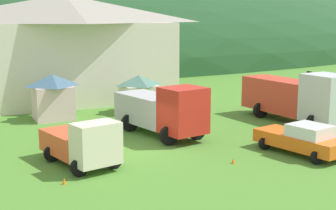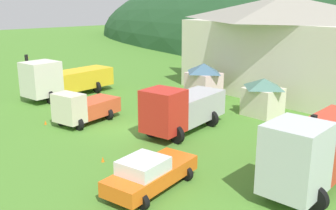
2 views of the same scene
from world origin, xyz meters
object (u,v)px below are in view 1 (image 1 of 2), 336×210
object	(u,v)px
play_shed_pink	(53,96)
tow_truck_silver	(298,96)
traffic_cone_mid_row	(233,164)
service_pickup_orange	(302,139)
light_truck_cream	(83,143)
play_shed_cream	(139,93)
traffic_cone_near_pickup	(64,184)
traffic_light_east	(308,92)
crane_truck_red	(163,110)
depot_building	(66,47)

from	to	relation	value
play_shed_pink	tow_truck_silver	bearing A→B (deg)	-28.39
tow_truck_silver	traffic_cone_mid_row	bearing A→B (deg)	-61.67
service_pickup_orange	traffic_cone_mid_row	xyz separation A→B (m)	(-4.16, 0.10, -0.83)
light_truck_cream	service_pickup_orange	distance (m)	11.33
play_shed_cream	traffic_cone_near_pickup	bearing A→B (deg)	-123.06
play_shed_pink	traffic_light_east	bearing A→B (deg)	-30.76
service_pickup_orange	traffic_cone_near_pickup	xyz separation A→B (m)	(-12.40, 0.63, -0.83)
play_shed_pink	tow_truck_silver	distance (m)	16.79
traffic_cone_near_pickup	play_shed_pink	bearing A→B (deg)	80.16
play_shed_cream	tow_truck_silver	world-z (taller)	tow_truck_silver
crane_truck_red	tow_truck_silver	size ratio (longest dim) A/B	0.85
tow_truck_silver	traffic_cone_mid_row	xyz separation A→B (m)	(-8.87, -6.09, -1.83)
light_truck_cream	play_shed_cream	bearing A→B (deg)	133.45
play_shed_pink	light_truck_cream	size ratio (longest dim) A/B	0.63
play_shed_pink	tow_truck_silver	xyz separation A→B (m)	(14.77, -7.98, 0.18)
traffic_cone_near_pickup	traffic_cone_mid_row	distance (m)	8.26
depot_building	crane_truck_red	size ratio (longest dim) A/B	2.53
play_shed_cream	play_shed_pink	xyz separation A→B (m)	(-6.33, 0.21, 0.19)
play_shed_cream	light_truck_cream	distance (m)	13.24
light_truck_cream	crane_truck_red	world-z (taller)	crane_truck_red
crane_truck_red	traffic_cone_near_pickup	world-z (taller)	crane_truck_red
depot_building	traffic_cone_near_pickup	world-z (taller)	depot_building
crane_truck_red	traffic_cone_mid_row	bearing A→B (deg)	-4.76
depot_building	traffic_cone_mid_row	world-z (taller)	depot_building
play_shed_cream	service_pickup_orange	size ratio (longest dim) A/B	0.54
play_shed_cream	traffic_cone_mid_row	bearing A→B (deg)	-91.77
traffic_light_east	depot_building	bearing A→B (deg)	126.77
play_shed_cream	traffic_cone_near_pickup	distance (m)	15.97
play_shed_cream	traffic_cone_near_pickup	world-z (taller)	play_shed_cream
light_truck_cream	tow_truck_silver	xyz separation A→B (m)	(15.67, 3.32, 0.70)
depot_building	traffic_cone_mid_row	bearing A→B (deg)	-81.61
service_pickup_orange	play_shed_pink	bearing A→B (deg)	-157.37
play_shed_pink	traffic_cone_mid_row	size ratio (longest dim) A/B	5.44
depot_building	traffic_cone_near_pickup	xyz separation A→B (m)	(-5.08, -20.94, -4.59)
play_shed_pink	depot_building	bearing A→B (deg)	69.76
play_shed_pink	tow_truck_silver	size ratio (longest dim) A/B	0.38
traffic_cone_near_pickup	depot_building	bearing A→B (deg)	76.37
depot_building	tow_truck_silver	bearing A→B (deg)	-51.96
depot_building	traffic_cone_mid_row	xyz separation A→B (m)	(3.17, -21.48, -4.59)
play_shed_cream	traffic_light_east	world-z (taller)	traffic_light_east
traffic_cone_near_pickup	traffic_cone_mid_row	xyz separation A→B (m)	(8.25, -0.53, 0.00)
depot_building	play_shed_cream	xyz separation A→B (m)	(3.60, -7.62, -3.13)
light_truck_cream	traffic_cone_near_pickup	distance (m)	2.89
play_shed_pink	traffic_cone_near_pickup	xyz separation A→B (m)	(-2.35, -13.54, -1.64)
traffic_cone_near_pickup	traffic_light_east	bearing A→B (deg)	15.20
play_shed_cream	play_shed_pink	world-z (taller)	play_shed_pink
depot_building	tow_truck_silver	xyz separation A→B (m)	(12.04, -15.39, -2.76)
crane_truck_red	depot_building	bearing A→B (deg)	177.04
crane_truck_red	light_truck_cream	bearing A→B (deg)	-69.21
light_truck_cream	traffic_light_east	distance (m)	16.01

